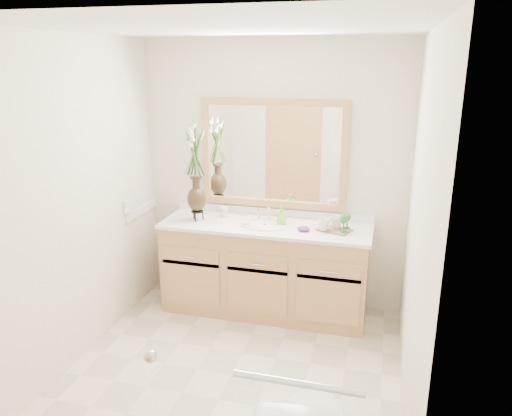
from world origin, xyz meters
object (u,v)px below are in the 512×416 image
(tumbler, at_px, (224,212))
(tray, at_px, (334,230))
(soap_bottle, at_px, (281,215))
(flower_vase, at_px, (195,159))

(tumbler, relative_size, tray, 0.34)
(tumbler, bearing_deg, tray, -7.25)
(soap_bottle, bearing_deg, flower_vase, 172.60)
(flower_vase, bearing_deg, soap_bottle, 7.77)
(flower_vase, bearing_deg, tumbler, 36.85)
(tumbler, bearing_deg, soap_bottle, -5.34)
(flower_vase, height_order, tray, flower_vase)
(tray, bearing_deg, soap_bottle, -170.12)
(tumbler, distance_m, tray, 1.03)
(flower_vase, xyz_separation_m, tray, (1.22, 0.02, -0.55))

